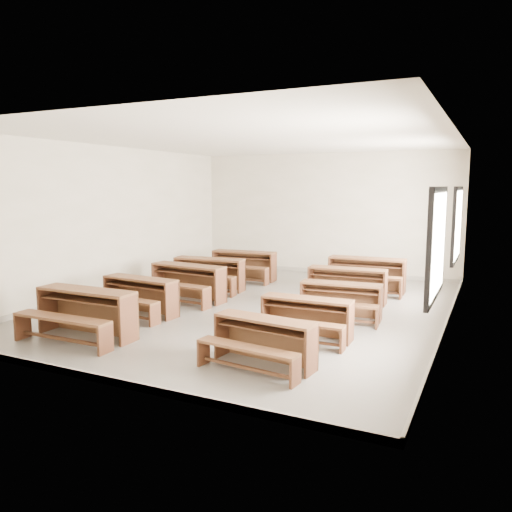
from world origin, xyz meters
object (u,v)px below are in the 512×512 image
at_px(desk_set_2, 187,280).
at_px(desk_set_4, 243,263).
at_px(desk_set_1, 139,293).
at_px(desk_set_9, 366,272).
at_px(desk_set_8, 346,283).
at_px(desk_set_6, 306,315).
at_px(desk_set_7, 340,298).
at_px(desk_set_3, 208,272).
at_px(desk_set_5, 263,338).
at_px(desk_set_0, 84,310).

distance_m(desk_set_2, desk_set_4, 2.51).
height_order(desk_set_1, desk_set_9, desk_set_9).
bearing_deg(desk_set_8, desk_set_9, 82.71).
relative_size(desk_set_6, desk_set_7, 0.96).
distance_m(desk_set_3, desk_set_9, 3.53).
bearing_deg(desk_set_9, desk_set_7, -89.21).
bearing_deg(desk_set_3, desk_set_9, 17.43).
relative_size(desk_set_2, desk_set_7, 1.14).
relative_size(desk_set_5, desk_set_6, 1.04).
height_order(desk_set_6, desk_set_7, desk_set_7).
relative_size(desk_set_2, desk_set_9, 0.99).
relative_size(desk_set_1, desk_set_8, 0.98).
height_order(desk_set_1, desk_set_2, desk_set_2).
bearing_deg(desk_set_9, desk_set_4, 177.06).
relative_size(desk_set_4, desk_set_7, 1.12).
distance_m(desk_set_3, desk_set_5, 4.94).
distance_m(desk_set_0, desk_set_6, 3.42).
height_order(desk_set_3, desk_set_9, desk_set_9).
relative_size(desk_set_6, desk_set_9, 0.83).
distance_m(desk_set_0, desk_set_8, 5.05).
height_order(desk_set_7, desk_set_9, desk_set_9).
height_order(desk_set_7, desk_set_8, desk_set_8).
relative_size(desk_set_1, desk_set_3, 0.93).
height_order(desk_set_2, desk_set_5, desk_set_2).
relative_size(desk_set_0, desk_set_2, 1.00).
relative_size(desk_set_0, desk_set_4, 1.02).
distance_m(desk_set_3, desk_set_8, 3.15).
height_order(desk_set_0, desk_set_8, desk_set_0).
xyz_separation_m(desk_set_0, desk_set_6, (3.11, 1.43, -0.07)).
distance_m(desk_set_1, desk_set_4, 3.87).
bearing_deg(desk_set_0, desk_set_4, 89.08).
distance_m(desk_set_7, desk_set_9, 2.51).
bearing_deg(desk_set_4, desk_set_0, -94.22).
height_order(desk_set_5, desk_set_9, desk_set_9).
height_order(desk_set_6, desk_set_9, desk_set_9).
xyz_separation_m(desk_set_0, desk_set_5, (3.01, 0.08, -0.07)).
distance_m(desk_set_4, desk_set_8, 3.26).
bearing_deg(desk_set_8, desk_set_3, 179.94).
xyz_separation_m(desk_set_1, desk_set_9, (3.26, 3.83, 0.04)).
distance_m(desk_set_6, desk_set_7, 1.38).
distance_m(desk_set_2, desk_set_3, 1.08).
xyz_separation_m(desk_set_0, desk_set_4, (0.03, 5.34, -0.02)).
bearing_deg(desk_set_8, desk_set_5, -92.92).
height_order(desk_set_4, desk_set_7, desk_set_4).
distance_m(desk_set_5, desk_set_9, 5.23).
bearing_deg(desk_set_6, desk_set_7, 82.41).
bearing_deg(desk_set_4, desk_set_3, -99.86).
relative_size(desk_set_7, desk_set_8, 0.93).
bearing_deg(desk_set_1, desk_set_7, 25.47).
bearing_deg(desk_set_9, desk_set_5, -93.62).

